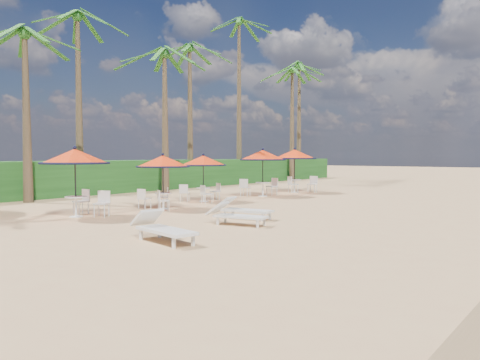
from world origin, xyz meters
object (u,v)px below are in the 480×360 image
object	(u,v)px
station_0	(77,163)
station_3	(262,159)
station_1	(162,168)
station_2	(203,166)
lounger_near	(161,227)
station_4	(296,158)
lounger_mid	(235,215)
lounger_far	(242,209)

from	to	relation	value
station_0	station_3	xyz separation A→B (m)	(0.20, 10.49, 0.04)
station_1	station_2	size ratio (longest dim) A/B	1.00
station_1	station_3	bearing A→B (deg)	92.56
station_1	lounger_near	xyz separation A→B (m)	(5.16, -4.70, -1.25)
station_1	station_4	xyz separation A→B (m)	(-0.26, 10.25, 0.34)
station_1	station_2	xyz separation A→B (m)	(-0.78, 3.18, -0.00)
station_2	station_3	bearing A→B (deg)	83.25
station_0	station_4	xyz separation A→B (m)	(0.26, 13.62, 0.09)
station_0	lounger_mid	size ratio (longest dim) A/B	1.24
station_1	lounger_mid	size ratio (longest dim) A/B	1.12
lounger_mid	station_1	bearing A→B (deg)	151.87
station_2	station_4	distance (m)	7.10
lounger_far	lounger_near	bearing A→B (deg)	-85.80
station_1	lounger_near	distance (m)	7.09
station_2	station_3	size ratio (longest dim) A/B	0.88
station_0	lounger_mid	world-z (taller)	station_0
station_1	lounger_mid	world-z (taller)	station_1
station_4	lounger_mid	size ratio (longest dim) A/B	1.30
station_0	station_4	size ratio (longest dim) A/B	0.95
station_0	station_1	world-z (taller)	station_0
lounger_near	lounger_mid	size ratio (longest dim) A/B	1.12
station_0	station_1	bearing A→B (deg)	81.18
station_3	lounger_far	size ratio (longest dim) A/B	1.21
station_4	lounger_far	distance (m)	11.49
station_4	lounger_near	xyz separation A→B (m)	(5.42, -14.95, -1.59)
station_1	lounger_far	xyz separation A→B (m)	(4.13, -0.24, -1.27)
lounger_mid	lounger_far	world-z (taller)	lounger_far
station_1	lounger_mid	distance (m)	5.23
station_3	station_4	bearing A→B (deg)	88.99
station_1	station_3	world-z (taller)	station_3
station_0	station_2	xyz separation A→B (m)	(-0.26, 6.55, -0.25)
station_2	station_4	xyz separation A→B (m)	(0.52, 7.07, 0.34)
station_3	lounger_far	distance (m)	8.74
lounger_near	lounger_far	size ratio (longest dim) A/B	1.06
station_3	lounger_near	world-z (taller)	station_3
station_2	station_3	xyz separation A→B (m)	(0.47, 3.94, 0.29)
station_2	lounger_near	distance (m)	9.95
lounger_far	station_4	bearing A→B (deg)	104.00
station_1	lounger_far	world-z (taller)	station_1
lounger_far	station_2	bearing A→B (deg)	136.44
lounger_mid	station_2	bearing A→B (deg)	129.21
station_0	lounger_far	size ratio (longest dim) A/B	1.18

